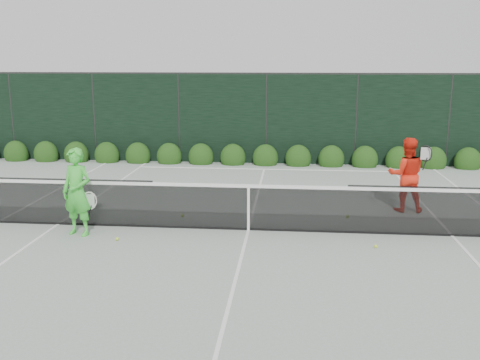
# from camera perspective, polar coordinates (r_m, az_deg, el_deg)

# --- Properties ---
(ground) EXTENTS (80.00, 80.00, 0.00)m
(ground) POSITION_cam_1_polar(r_m,az_deg,el_deg) (11.17, 0.90, -5.37)
(ground) COLOR gray
(ground) RESTS_ON ground
(tennis_net) EXTENTS (12.90, 0.10, 1.07)m
(tennis_net) POSITION_cam_1_polar(r_m,az_deg,el_deg) (11.02, 0.79, -2.74)
(tennis_net) COLOR black
(tennis_net) RESTS_ON ground
(player_woman) EXTENTS (0.74, 0.58, 1.77)m
(player_woman) POSITION_cam_1_polar(r_m,az_deg,el_deg) (11.14, -16.98, -1.24)
(player_woman) COLOR green
(player_woman) RESTS_ON ground
(player_man) EXTENTS (0.91, 0.68, 1.73)m
(player_man) POSITION_cam_1_polar(r_m,az_deg,el_deg) (12.96, 17.33, 0.55)
(player_man) COLOR red
(player_man) RESTS_ON ground
(court_lines) EXTENTS (11.03, 23.83, 0.01)m
(court_lines) POSITION_cam_1_polar(r_m,az_deg,el_deg) (11.17, 0.90, -5.34)
(court_lines) COLOR white
(court_lines) RESTS_ON ground
(windscreen_fence) EXTENTS (32.00, 21.07, 3.06)m
(windscreen_fence) POSITION_cam_1_polar(r_m,az_deg,el_deg) (8.16, -0.58, -1.11)
(windscreen_fence) COLOR black
(windscreen_fence) RESTS_ON ground
(hedge_row) EXTENTS (31.66, 0.65, 0.94)m
(hedge_row) POSITION_cam_1_polar(r_m,az_deg,el_deg) (18.05, 2.72, 2.35)
(hedge_row) COLOR #14360E
(hedge_row) RESTS_ON ground
(tennis_balls) EXTENTS (5.06, 2.06, 0.07)m
(tennis_balls) POSITION_cam_1_polar(r_m,az_deg,el_deg) (11.18, 1.62, -5.17)
(tennis_balls) COLOR #C3E733
(tennis_balls) RESTS_ON ground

